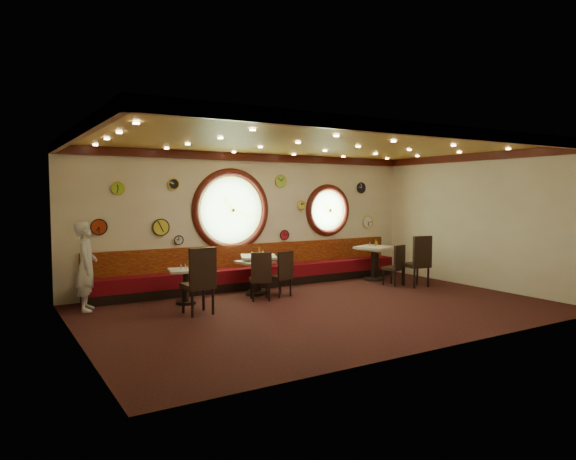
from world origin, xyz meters
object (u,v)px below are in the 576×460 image
object	(u,v)px
chair_e	(396,262)
waiter	(86,266)
condiment_b_salt	(248,259)
condiment_c_pepper	(263,253)
chair_d	(419,258)
condiment_b_pepper	(254,259)
condiment_c_bottle	(259,251)
condiment_a_pepper	(186,266)
chair_c	(283,271)
condiment_d_bottle	(377,244)
table_d	(376,260)
condiment_a_salt	(181,267)
table_e	(374,259)
table_c	(259,269)
condiment_d_salt	(373,246)
table_a	(186,282)
condiment_e_pepper	(375,245)
condiment_b_bottle	(255,257)
chair_b	(261,273)
condiment_d_pepper	(376,246)
chair_a	(200,276)
condiment_a_bottle	(189,264)
table_b	(255,274)
condiment_e_salt	(370,244)
condiment_e_bottle	(375,243)
condiment_c_salt	(252,253)

from	to	relation	value
chair_e	waiter	bearing A→B (deg)	158.17
condiment_b_salt	condiment_c_pepper	world-z (taller)	condiment_c_pepper
chair_d	condiment_b_pepper	distance (m)	3.99
chair_e	condiment_c_bottle	distance (m)	3.42
chair_e	condiment_a_pepper	distance (m)	5.15
chair_c	condiment_d_bottle	world-z (taller)	chair_c
table_d	condiment_d_bottle	xyz separation A→B (m)	(0.10, 0.11, 0.39)
condiment_a_salt	condiment_b_salt	world-z (taller)	condiment_b_salt
table_e	condiment_c_bottle	bearing A→B (deg)	178.55
table_c	condiment_d_salt	world-z (taller)	condiment_d_salt
chair_c	condiment_a_salt	bearing A→B (deg)	155.83
table_a	condiment_e_pepper	xyz separation A→B (m)	(5.13, 0.16, 0.48)
chair_e	condiment_e_pepper	xyz separation A→B (m)	(0.02, 0.82, 0.36)
condiment_c_pepper	condiment_b_bottle	world-z (taller)	condiment_c_pepper
table_a	chair_b	distance (m)	1.54
condiment_a_pepper	condiment_d_pepper	bearing A→B (deg)	2.91
condiment_b_bottle	chair_a	bearing A→B (deg)	-144.67
condiment_c_bottle	waiter	size ratio (longest dim) A/B	0.10
chair_d	condiment_a_bottle	bearing A→B (deg)	174.63
chair_d	chair_b	bearing A→B (deg)	178.95
table_a	condiment_d_bottle	distance (m)	5.43
condiment_d_salt	waiter	world-z (taller)	waiter
condiment_d_salt	condiment_b_bottle	distance (m)	3.47
chair_d	condiment_c_pepper	xyz separation A→B (m)	(-3.55, 1.30, 0.20)
table_b	condiment_b_bottle	bearing A→B (deg)	58.17
chair_b	condiment_e_salt	size ratio (longest dim) A/B	5.92
condiment_d_salt	chair_a	bearing A→B (deg)	-165.48
table_b	condiment_e_bottle	world-z (taller)	condiment_e_bottle
condiment_d_salt	waiter	distance (m)	7.00
table_d	condiment_c_salt	world-z (taller)	condiment_c_salt
condiment_d_pepper	condiment_a_pepper	bearing A→B (deg)	-177.09
condiment_e_pepper	chair_d	bearing A→B (deg)	-76.09
chair_b	condiment_b_salt	xyz separation A→B (m)	(0.07, 0.72, 0.21)
table_c	condiment_a_salt	size ratio (longest dim) A/B	11.17
condiment_c_pepper	condiment_e_pepper	size ratio (longest dim) A/B	1.20
condiment_d_salt	condiment_e_salt	world-z (taller)	condiment_e_salt
condiment_d_salt	condiment_a_pepper	bearing A→B (deg)	-176.92
chair_a	condiment_a_pepper	bearing A→B (deg)	80.97
chair_c	condiment_c_salt	size ratio (longest dim) A/B	7.01
chair_b	condiment_a_bottle	world-z (taller)	chair_b
condiment_b_salt	condiment_c_salt	size ratio (longest dim) A/B	1.03
condiment_e_salt	condiment_d_bottle	bearing A→B (deg)	8.17
chair_b	condiment_c_pepper	world-z (taller)	chair_b
condiment_b_salt	condiment_b_pepper	xyz separation A→B (m)	(0.12, -0.08, -0.00)
chair_a	table_d	bearing A→B (deg)	10.93
chair_d	condiment_e_salt	xyz separation A→B (m)	(-0.32, 1.44, 0.23)
table_c	condiment_a_salt	distance (m)	1.90
condiment_c_pepper	waiter	world-z (taller)	waiter
table_c	chair_a	xyz separation A→B (m)	(-1.90, -1.31, 0.18)
condiment_a_pepper	condiment_e_salt	world-z (taller)	condiment_e_salt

